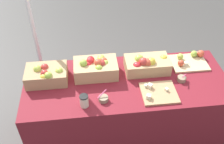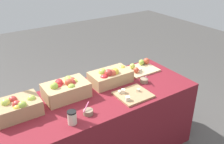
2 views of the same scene
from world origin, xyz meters
name	(u,v)px [view 2 (image 2 of 2)]	position (x,y,z in m)	size (l,w,h in m)	color
table	(100,126)	(0.00, 0.00, 0.37)	(1.90, 0.76, 0.74)	maroon
apple_crate_left	(17,107)	(-0.73, 0.09, 0.81)	(0.37, 0.25, 0.17)	tan
apple_crate_middle	(66,89)	(-0.28, 0.13, 0.82)	(0.40, 0.26, 0.19)	tan
apple_crate_right	(111,76)	(0.21, 0.14, 0.82)	(0.42, 0.24, 0.18)	tan
cutting_board_front	(133,95)	(0.25, -0.19, 0.75)	(0.31, 0.28, 0.06)	tan
cutting_board_back	(141,68)	(0.67, 0.21, 0.77)	(0.36, 0.28, 0.09)	#D1B284
sample_bowl_near	(144,80)	(0.50, -0.05, 0.76)	(0.09, 0.09, 0.09)	gray
sample_bowl_mid	(88,112)	(-0.24, -0.21, 0.76)	(0.09, 0.09, 0.10)	gray
coffee_cup	(72,117)	(-0.40, -0.25, 0.80)	(0.07, 0.07, 0.11)	beige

